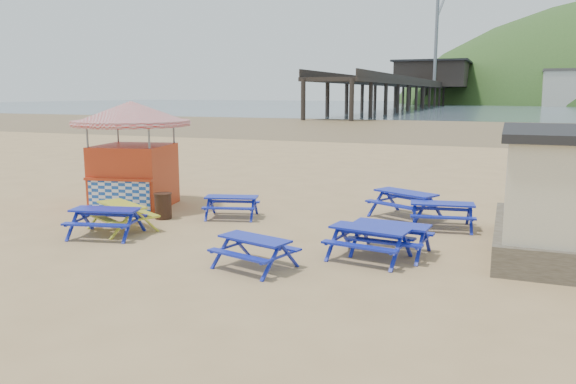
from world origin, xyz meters
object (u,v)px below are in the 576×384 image
at_px(ice_cream_kiosk, 133,141).
at_px(litter_bin, 163,206).
at_px(picnic_table_blue_a, 232,207).
at_px(picnic_table_yellow, 122,217).
at_px(picnic_table_blue_b, 405,205).

relative_size(ice_cream_kiosk, litter_bin, 5.88).
distance_m(picnic_table_blue_a, ice_cream_kiosk, 4.54).
distance_m(picnic_table_yellow, litter_bin, 1.78).
bearing_deg(ice_cream_kiosk, litter_bin, -44.41).
xyz_separation_m(picnic_table_blue_a, litter_bin, (-1.99, -0.95, 0.07)).
relative_size(picnic_table_blue_a, litter_bin, 2.38).
height_order(picnic_table_blue_b, picnic_table_yellow, picnic_table_blue_b).
height_order(picnic_table_blue_b, ice_cream_kiosk, ice_cream_kiosk).
height_order(picnic_table_blue_b, litter_bin, picnic_table_blue_b).
bearing_deg(picnic_table_blue_a, litter_bin, -170.48).
distance_m(ice_cream_kiosk, litter_bin, 3.13).
bearing_deg(picnic_table_blue_a, ice_cream_kiosk, 158.45).
relative_size(picnic_table_blue_a, ice_cream_kiosk, 0.40).
xyz_separation_m(picnic_table_yellow, litter_bin, (0.25, 1.76, 0.03)).
distance_m(picnic_table_blue_b, litter_bin, 7.86).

